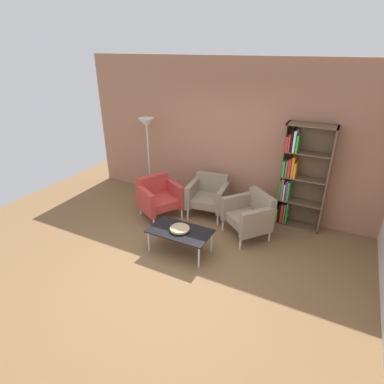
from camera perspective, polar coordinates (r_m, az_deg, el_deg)
ground_plane at (r=4.80m, az=-4.35°, el=-14.29°), size 8.32×8.32×0.00m
brick_back_panel at (r=6.14m, az=7.32°, el=9.97°), size 6.40×0.12×2.90m
bookshelf_tall at (r=5.80m, az=18.95°, el=2.57°), size 0.80×0.30×1.90m
coffee_table_low at (r=4.98m, az=-2.25°, el=-7.38°), size 1.00×0.56×0.40m
decorative_bowl at (r=4.94m, az=-2.26°, el=-6.73°), size 0.32×0.32×0.05m
armchair_near_window at (r=5.46m, az=10.60°, el=-4.06°), size 0.95×0.94×0.78m
armchair_spare_guest at (r=6.02m, az=-6.13°, el=-0.85°), size 0.91×0.93×0.78m
armchair_by_bookshelf at (r=6.06m, az=3.06°, el=-0.53°), size 0.79×0.73×0.78m
floor_lamp_torchiere at (r=6.49m, az=-8.23°, el=10.75°), size 0.32×0.32×1.74m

